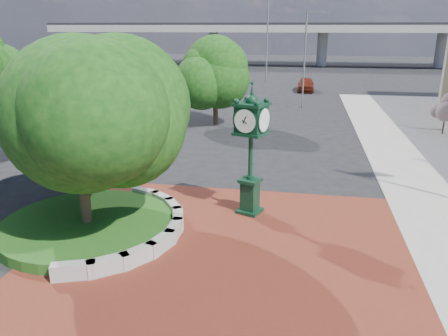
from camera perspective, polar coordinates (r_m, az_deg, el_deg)
The scene contains 12 objects.
ground at distance 15.00m, azimuth 0.19°, elevation -9.74°, with size 200.00×200.00×0.00m, color black.
plaza at distance 14.13m, azimuth -0.55°, elevation -11.53°, with size 12.00×12.00×0.04m, color brown.
planter_wall at distance 15.53m, azimuth -9.78°, elevation -7.88°, with size 2.96×6.77×0.54m.
grass_bed at distance 16.45m, azimuth -17.35°, elevation -7.22°, with size 6.10×6.10×0.40m, color #1F4C15.
overpass at distance 83.09m, azimuth 9.09°, elevation 17.57°, with size 90.00×12.00×7.50m.
tree_planter at distance 15.34m, azimuth -18.58°, elevation 4.80°, with size 5.20×5.20×6.33m.
tree_street at distance 31.92m, azimuth -1.14°, elevation 11.32°, with size 4.40×4.40×5.45m.
post_clock at distance 16.34m, azimuth 3.54°, elevation 3.03°, with size 1.28×1.28×5.03m.
parked_car at distance 50.44m, azimuth 10.63°, elevation 10.68°, with size 1.78×4.41×1.50m, color #621D0E.
street_lamp_near at distance 39.43m, azimuth 10.81°, elevation 14.56°, with size 1.83×0.31×8.14m.
street_lamp_far at distance 57.19m, azimuth 5.94°, elevation 17.11°, with size 2.32×0.60×10.40m.
shrub_mid at distance 32.79m, azimuth 26.98°, elevation 6.65°, with size 1.20×1.20×2.20m.
Camera 1 is at (2.36, -13.05, 7.01)m, focal length 35.00 mm.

